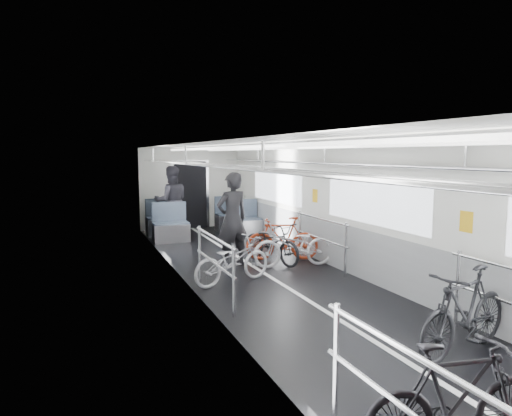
{
  "coord_description": "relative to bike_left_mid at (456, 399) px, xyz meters",
  "views": [
    {
      "loc": [
        -3.25,
        -6.42,
        2.23
      ],
      "look_at": [
        0.0,
        1.68,
        1.19
      ],
      "focal_mm": 32.0,
      "sensor_mm": 36.0,
      "label": 1
    }
  ],
  "objects": [
    {
      "name": "car_shell",
      "position": [
        0.72,
        5.83,
        0.68
      ],
      "size": [
        3.02,
        14.01,
        2.41
      ],
      "color": "black",
      "rests_on": "ground"
    },
    {
      "name": "bike_right_far",
      "position": [
        1.5,
        6.16,
        0.01
      ],
      "size": [
        1.59,
        0.92,
        0.92
      ],
      "primitive_type": "imported",
      "rotation": [
        0.0,
        0.0,
        -1.91
      ],
      "color": "#9E2D13",
      "rests_on": "floor"
    },
    {
      "name": "bike_aisle",
      "position": [
        1.19,
        6.03,
        -0.02
      ],
      "size": [
        1.04,
        1.7,
        0.84
      ],
      "primitive_type": "imported",
      "rotation": [
        0.0,
        0.0,
        0.32
      ],
      "color": "black",
      "rests_on": "floor"
    },
    {
      "name": "person_standing",
      "position": [
        0.38,
        6.13,
        0.49
      ],
      "size": [
        0.76,
        0.58,
        1.87
      ],
      "primitive_type": "imported",
      "rotation": [
        0.0,
        0.0,
        3.36
      ],
      "color": "black",
      "rests_on": "floor"
    },
    {
      "name": "person_seated",
      "position": [
        -0.08,
        9.92,
        0.51
      ],
      "size": [
        0.96,
        0.77,
        1.91
      ],
      "primitive_type": "imported",
      "rotation": [
        0.0,
        0.0,
        3.09
      ],
      "color": "#2D2B33",
      "rests_on": "floor"
    },
    {
      "name": "bike_right_near",
      "position": [
        1.43,
        1.28,
        0.05
      ],
      "size": [
        1.7,
        0.83,
        0.99
      ],
      "primitive_type": "imported",
      "rotation": [
        0.0,
        0.0,
        -1.34
      ],
      "color": "black",
      "rests_on": "floor"
    },
    {
      "name": "bike_left_mid",
      "position": [
        0.0,
        0.0,
        0.0
      ],
      "size": [
        1.53,
        0.67,
        0.89
      ],
      "primitive_type": "imported",
      "rotation": [
        0.0,
        0.0,
        1.4
      ],
      "color": "black",
      "rests_on": "floor"
    },
    {
      "name": "bike_left_far",
      "position": [
        -0.04,
        4.92,
        -0.05
      ],
      "size": [
        1.61,
        0.93,
        0.8
      ],
      "primitive_type": "imported",
      "rotation": [
        0.0,
        0.0,
        1.85
      ],
      "color": "#B0AFB4",
      "rests_on": "floor"
    },
    {
      "name": "bike_right_mid",
      "position": [
        1.46,
        5.56,
        -0.01
      ],
      "size": [
        1.7,
        0.78,
        0.86
      ],
      "primitive_type": "imported",
      "rotation": [
        0.0,
        0.0,
        -1.7
      ],
      "color": "silver",
      "rests_on": "floor"
    }
  ]
}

